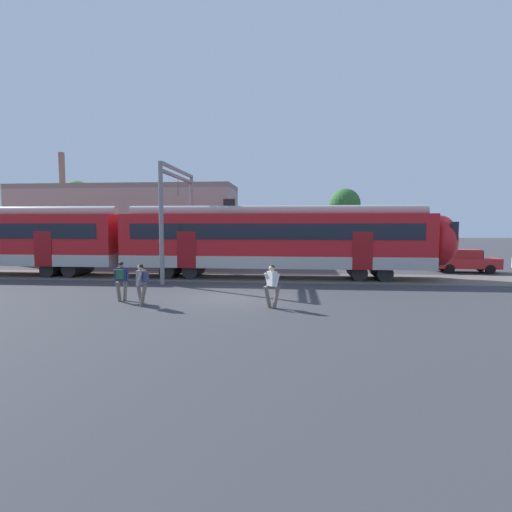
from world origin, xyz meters
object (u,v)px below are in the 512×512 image
Objects in this scene: pedestrian_navy at (121,278)px; commuter_train at (136,240)px; pedestrian_white at (272,283)px; parked_car_red at (465,261)px; pedestrian_grey at (142,281)px.

commuter_train is at bearing 107.73° from pedestrian_navy.
pedestrian_white reaches higher than parked_car_red.
parked_car_red is (17.35, 12.67, -0.21)m from pedestrian_grey.
parked_car_red is at bearing 45.72° from pedestrian_white.
commuter_train reaches higher than parked_car_red.
parked_car_red is at bearing 36.13° from pedestrian_grey.
pedestrian_navy is 6.38m from pedestrian_white.
pedestrian_white is at bearing -134.28° from parked_car_red.
commuter_train is 22.83× the size of pedestrian_grey.
pedestrian_grey is at bearing -178.73° from pedestrian_white.
pedestrian_grey is at bearing -143.87° from parked_car_red.
pedestrian_white is at bearing 1.27° from pedestrian_grey.
pedestrian_navy is at bearing 144.29° from pedestrian_grey.
pedestrian_navy is at bearing 173.12° from pedestrian_white.
pedestrian_white is at bearing -44.43° from commuter_train.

